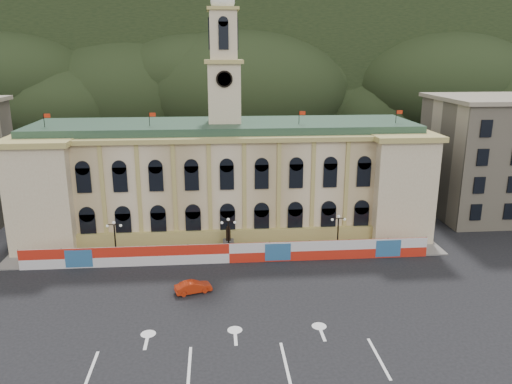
{
  "coord_description": "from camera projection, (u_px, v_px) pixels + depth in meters",
  "views": [
    {
      "loc": [
        -1.52,
        -41.88,
        25.09
      ],
      "look_at": [
        3.56,
        18.0,
        8.15
      ],
      "focal_mm": 35.0,
      "sensor_mm": 36.0,
      "label": 1
    }
  ],
  "objects": [
    {
      "name": "ground",
      "position": [
        235.0,
        327.0,
        47.1
      ],
      "size": [
        260.0,
        260.0,
        0.0
      ],
      "primitive_type": "plane",
      "color": "black",
      "rests_on": "ground"
    },
    {
      "name": "lane_markings",
      "position": [
        237.0,
        358.0,
        42.3
      ],
      "size": [
        26.0,
        10.0,
        0.02
      ],
      "primitive_type": null,
      "color": "white",
      "rests_on": "ground"
    },
    {
      "name": "hill_ridge",
      "position": [
        217.0,
        70.0,
        158.81
      ],
      "size": [
        230.0,
        80.0,
        64.0
      ],
      "color": "black",
      "rests_on": "ground"
    },
    {
      "name": "city_hall",
      "position": [
        226.0,
        176.0,
        71.47
      ],
      "size": [
        56.2,
        17.6,
        37.1
      ],
      "color": "beige",
      "rests_on": "ground"
    },
    {
      "name": "side_building_right",
      "position": [
        501.0,
        157.0,
        77.73
      ],
      "size": [
        21.0,
        17.0,
        18.6
      ],
      "color": "tan",
      "rests_on": "ground"
    },
    {
      "name": "hoarding_fence",
      "position": [
        230.0,
        253.0,
        61.21
      ],
      "size": [
        50.0,
        0.44,
        2.5
      ],
      "color": "red",
      "rests_on": "ground"
    },
    {
      "name": "pavement",
      "position": [
        229.0,
        253.0,
        64.1
      ],
      "size": [
        56.0,
        5.5,
        0.16
      ],
      "primitive_type": "cube",
      "color": "slate",
      "rests_on": "ground"
    },
    {
      "name": "statue",
      "position": [
        228.0,
        245.0,
        64.04
      ],
      "size": [
        1.4,
        1.4,
        3.72
      ],
      "color": "#595651",
      "rests_on": "ground"
    },
    {
      "name": "lamp_left",
      "position": [
        115.0,
        237.0,
        61.43
      ],
      "size": [
        1.96,
        0.44,
        5.15
      ],
      "color": "black",
      "rests_on": "ground"
    },
    {
      "name": "lamp_center",
      "position": [
        228.0,
        234.0,
        62.57
      ],
      "size": [
        1.96,
        0.44,
        5.15
      ],
      "color": "black",
      "rests_on": "ground"
    },
    {
      "name": "lamp_right",
      "position": [
        338.0,
        230.0,
        63.71
      ],
      "size": [
        1.96,
        0.44,
        5.15
      ],
      "color": "black",
      "rests_on": "ground"
    },
    {
      "name": "red_sedan",
      "position": [
        193.0,
        287.0,
        53.71
      ],
      "size": [
        3.53,
        4.69,
        1.3
      ],
      "primitive_type": "imported",
      "rotation": [
        0.0,
        0.0,
        1.86
      ],
      "color": "red",
      "rests_on": "ground"
    }
  ]
}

